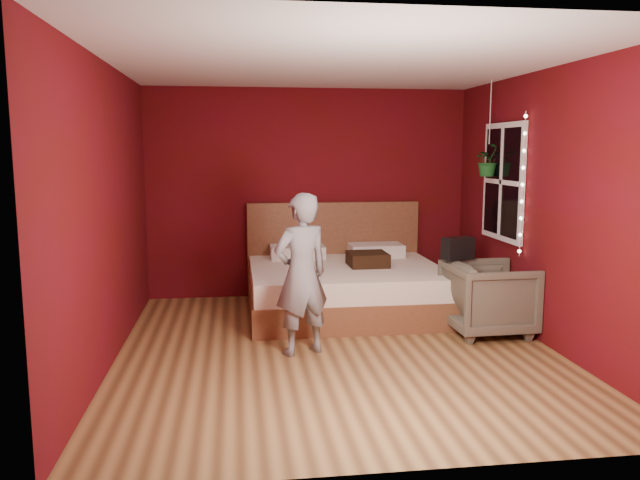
{
  "coord_description": "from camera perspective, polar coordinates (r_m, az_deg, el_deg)",
  "views": [
    {
      "loc": [
        -0.91,
        -5.54,
        1.86
      ],
      "look_at": [
        -0.1,
        0.4,
        0.98
      ],
      "focal_mm": 35.0,
      "sensor_mm": 36.0,
      "label": 1
    }
  ],
  "objects": [
    {
      "name": "floor",
      "position": [
        5.91,
        1.53,
        -9.96
      ],
      "size": [
        4.5,
        4.5,
        0.0
      ],
      "primitive_type": "plane",
      "color": "olive",
      "rests_on": "ground"
    },
    {
      "name": "armchair",
      "position": [
        6.53,
        15.16,
        -5.15
      ],
      "size": [
        0.82,
        0.8,
        0.73
      ],
      "primitive_type": "imported",
      "rotation": [
        0.0,
        0.0,
        1.6
      ],
      "color": "#595746",
      "rests_on": "ground"
    },
    {
      "name": "throw_pillow",
      "position": [
        7.07,
        4.38,
        -1.76
      ],
      "size": [
        0.44,
        0.44,
        0.15
      ],
      "primitive_type": "cube",
      "rotation": [
        0.0,
        0.0,
        0.01
      ],
      "color": "black",
      "rests_on": "bed"
    },
    {
      "name": "bed",
      "position": [
        7.19,
        2.2,
        -4.08
      ],
      "size": [
        2.17,
        1.84,
        1.19
      ],
      "color": "brown",
      "rests_on": "ground"
    },
    {
      "name": "window",
      "position": [
        7.06,
        16.37,
        5.11
      ],
      "size": [
        0.05,
        0.97,
        1.27
      ],
      "color": "white",
      "rests_on": "room_walls"
    },
    {
      "name": "handbag",
      "position": [
        6.55,
        12.5,
        -0.74
      ],
      "size": [
        0.35,
        0.24,
        0.23
      ],
      "primitive_type": "cube",
      "rotation": [
        0.0,
        0.0,
        0.3
      ],
      "color": "black",
      "rests_on": "armchair"
    },
    {
      "name": "fairy_lights",
      "position": [
        6.57,
        18.03,
        4.83
      ],
      "size": [
        0.04,
        0.04,
        1.45
      ],
      "color": "silver",
      "rests_on": "room_walls"
    },
    {
      "name": "person",
      "position": [
        5.62,
        -1.71,
        -3.16
      ],
      "size": [
        0.63,
        0.53,
        1.47
      ],
      "primitive_type": "imported",
      "rotation": [
        0.0,
        0.0,
        3.54
      ],
      "color": "slate",
      "rests_on": "ground"
    },
    {
      "name": "room_walls",
      "position": [
        5.62,
        1.59,
        6.53
      ],
      "size": [
        4.04,
        4.54,
        2.62
      ],
      "color": "#580917",
      "rests_on": "ground"
    },
    {
      "name": "hanging_plant",
      "position": [
        7.21,
        15.15,
        7.06
      ],
      "size": [
        0.32,
        0.28,
        1.05
      ],
      "color": "silver",
      "rests_on": "room_walls"
    }
  ]
}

